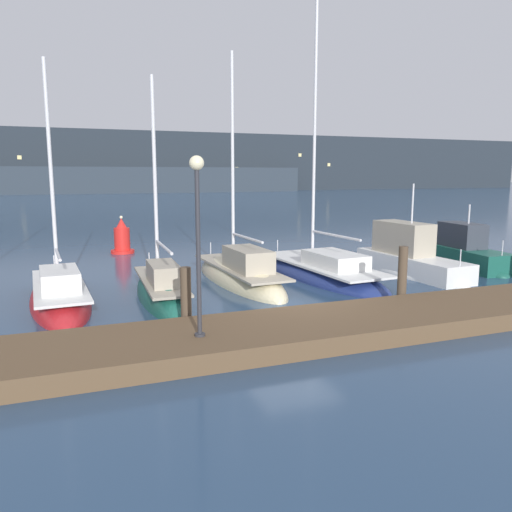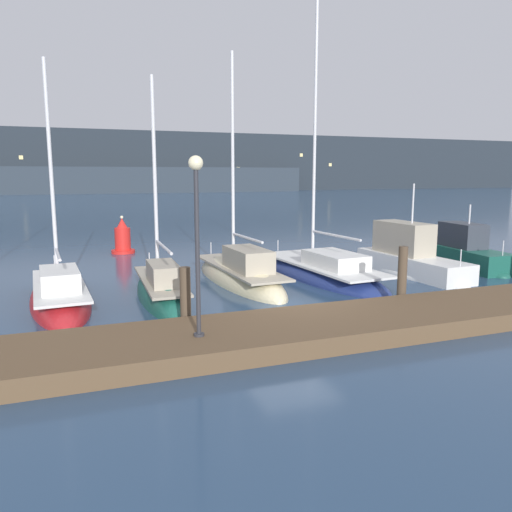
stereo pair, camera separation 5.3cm
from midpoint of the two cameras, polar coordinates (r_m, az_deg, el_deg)
ground_plane at (r=14.99m, az=4.21°, el=-6.30°), size 400.00×400.00×0.00m
dock at (r=12.91m, az=8.67°, el=-7.94°), size 26.39×2.80×0.45m
mooring_pile_1 at (r=13.07m, az=-7.95°, el=-4.90°), size 0.28×0.28×1.68m
mooring_pile_2 at (r=15.88m, az=16.45°, el=-2.30°), size 0.28×0.28×1.88m
sailboat_berth_2 at (r=16.94m, az=-21.40°, el=-4.71°), size 2.17×6.61×8.24m
sailboat_berth_3 at (r=16.71m, az=-10.73°, el=-4.40°), size 1.56×6.07×7.93m
sailboat_berth_4 at (r=18.90m, az=-1.79°, el=-2.61°), size 2.22×7.48×9.27m
sailboat_berth_5 at (r=19.90m, az=7.60°, el=-2.09°), size 3.00×8.27×11.74m
motorboat_berth_6 at (r=21.31m, az=17.24°, el=-0.85°), size 2.00×6.04×4.12m
motorboat_berth_7 at (r=23.59m, az=23.01°, el=-0.32°), size 2.03×4.84×3.22m
channel_buoy at (r=26.62m, az=-14.94°, el=1.87°), size 1.19×1.19×1.93m
dock_lamppost at (r=10.86m, az=-6.65°, el=4.41°), size 0.32×0.32×3.98m
hillside_backdrop at (r=121.81m, az=-19.68°, el=9.88°), size 240.00×23.00×13.66m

